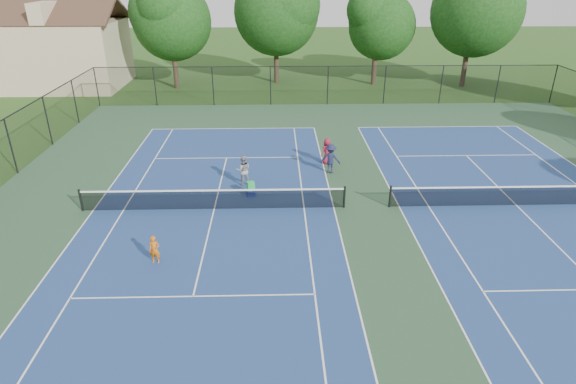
{
  "coord_description": "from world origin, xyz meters",
  "views": [
    {
      "loc": [
        -4.16,
        -19.6,
        10.14
      ],
      "look_at": [
        -3.65,
        -1.0,
        1.3
      ],
      "focal_mm": 30.0,
      "sensor_mm": 36.0,
      "label": 1
    }
  ],
  "objects_px": {
    "tree_back_a": "(170,17)",
    "tree_back_c": "(378,22)",
    "child_player": "(154,250)",
    "bystander_b": "(331,159)",
    "tree_back_d": "(474,7)",
    "tree_back_b": "(276,8)",
    "clapboard_house": "(63,51)",
    "ball_crate": "(251,193)",
    "instructor": "(243,170)",
    "ball_hopper": "(251,186)",
    "bystander_c": "(327,151)"
  },
  "relations": [
    {
      "from": "tree_back_a",
      "to": "tree_back_c",
      "type": "distance_m",
      "value": 18.04
    },
    {
      "from": "child_player",
      "to": "bystander_b",
      "type": "distance_m",
      "value": 11.24
    },
    {
      "from": "tree_back_d",
      "to": "tree_back_c",
      "type": "bearing_deg",
      "value": 172.87
    },
    {
      "from": "bystander_b",
      "to": "child_player",
      "type": "bearing_deg",
      "value": 65.13
    },
    {
      "from": "tree_back_b",
      "to": "child_player",
      "type": "distance_m",
      "value": 31.24
    },
    {
      "from": "clapboard_house",
      "to": "ball_crate",
      "type": "bearing_deg",
      "value": -53.34
    },
    {
      "from": "instructor",
      "to": "child_player",
      "type": "bearing_deg",
      "value": 59.26
    },
    {
      "from": "tree_back_c",
      "to": "child_player",
      "type": "xyz_separation_m",
      "value": [
        -13.7,
        -29.29,
        -4.92
      ]
    },
    {
      "from": "instructor",
      "to": "bystander_b",
      "type": "distance_m",
      "value": 4.77
    },
    {
      "from": "bystander_b",
      "to": "ball_crate",
      "type": "relative_size",
      "value": 4.21
    },
    {
      "from": "tree_back_c",
      "to": "tree_back_d",
      "type": "bearing_deg",
      "value": -7.13
    },
    {
      "from": "tree_back_a",
      "to": "ball_hopper",
      "type": "height_order",
      "value": "tree_back_a"
    },
    {
      "from": "tree_back_a",
      "to": "bystander_c",
      "type": "height_order",
      "value": "tree_back_a"
    },
    {
      "from": "clapboard_house",
      "to": "instructor",
      "type": "bearing_deg",
      "value": -52.37
    },
    {
      "from": "child_player",
      "to": "bystander_b",
      "type": "xyz_separation_m",
      "value": [
        7.46,
        8.4,
        0.24
      ]
    },
    {
      "from": "tree_back_b",
      "to": "clapboard_house",
      "type": "xyz_separation_m",
      "value": [
        -19.0,
        -1.0,
        -3.5
      ]
    },
    {
      "from": "instructor",
      "to": "ball_hopper",
      "type": "relative_size",
      "value": 3.61
    },
    {
      "from": "instructor",
      "to": "bystander_c",
      "type": "bearing_deg",
      "value": -156.7
    },
    {
      "from": "tree_back_c",
      "to": "tree_back_b",
      "type": "bearing_deg",
      "value": 173.66
    },
    {
      "from": "tree_back_d",
      "to": "bystander_c",
      "type": "xyz_separation_m",
      "value": [
        -14.3,
        -18.57,
        -6.1
      ]
    },
    {
      "from": "tree_back_d",
      "to": "bystander_c",
      "type": "relative_size",
      "value": 7.1
    },
    {
      "from": "tree_back_c",
      "to": "ball_crate",
      "type": "distance_m",
      "value": 26.4
    },
    {
      "from": "tree_back_d",
      "to": "clapboard_house",
      "type": "height_order",
      "value": "tree_back_d"
    },
    {
      "from": "tree_back_a",
      "to": "ball_hopper",
      "type": "xyz_separation_m",
      "value": [
        7.63,
        -22.68,
        -5.5
      ]
    },
    {
      "from": "bystander_b",
      "to": "bystander_c",
      "type": "height_order",
      "value": "bystander_b"
    },
    {
      "from": "tree_back_d",
      "to": "ball_hopper",
      "type": "xyz_separation_m",
      "value": [
        -18.37,
        -22.68,
        -6.29
      ]
    },
    {
      "from": "child_player",
      "to": "instructor",
      "type": "relative_size",
      "value": 0.71
    },
    {
      "from": "clapboard_house",
      "to": "instructor",
      "type": "distance_m",
      "value": 28.27
    },
    {
      "from": "bystander_b",
      "to": "ball_hopper",
      "type": "height_order",
      "value": "bystander_b"
    },
    {
      "from": "ball_crate",
      "to": "ball_hopper",
      "type": "xyz_separation_m",
      "value": [
        0.0,
        0.0,
        0.38
      ]
    },
    {
      "from": "clapboard_house",
      "to": "tree_back_b",
      "type": "bearing_deg",
      "value": 3.01
    },
    {
      "from": "tree_back_b",
      "to": "tree_back_c",
      "type": "xyz_separation_m",
      "value": [
        9.0,
        -1.0,
        -1.11
      ]
    },
    {
      "from": "child_player",
      "to": "ball_hopper",
      "type": "bearing_deg",
      "value": 64.22
    },
    {
      "from": "tree_back_c",
      "to": "instructor",
      "type": "bearing_deg",
      "value": -115.82
    },
    {
      "from": "bystander_b",
      "to": "tree_back_b",
      "type": "bearing_deg",
      "value": -66.1
    },
    {
      "from": "tree_back_d",
      "to": "bystander_c",
      "type": "bearing_deg",
      "value": -127.6
    },
    {
      "from": "bystander_c",
      "to": "instructor",
      "type": "bearing_deg",
      "value": -2.32
    },
    {
      "from": "tree_back_d",
      "to": "clapboard_house",
      "type": "xyz_separation_m",
      "value": [
        -36.0,
        1.0,
        -3.73
      ]
    },
    {
      "from": "tree_back_b",
      "to": "tree_back_d",
      "type": "relative_size",
      "value": 0.97
    },
    {
      "from": "tree_back_a",
      "to": "instructor",
      "type": "height_order",
      "value": "tree_back_a"
    },
    {
      "from": "tree_back_b",
      "to": "ball_crate",
      "type": "xyz_separation_m",
      "value": [
        -1.37,
        -24.68,
        -6.44
      ]
    },
    {
      "from": "tree_back_c",
      "to": "instructor",
      "type": "relative_size",
      "value": 5.32
    },
    {
      "from": "tree_back_b",
      "to": "bystander_c",
      "type": "height_order",
      "value": "tree_back_b"
    },
    {
      "from": "tree_back_b",
      "to": "ball_hopper",
      "type": "bearing_deg",
      "value": -93.18
    },
    {
      "from": "ball_hopper",
      "to": "clapboard_house",
      "type": "bearing_deg",
      "value": 126.66
    },
    {
      "from": "tree_back_c",
      "to": "ball_crate",
      "type": "height_order",
      "value": "tree_back_c"
    },
    {
      "from": "tree_back_b",
      "to": "tree_back_d",
      "type": "height_order",
      "value": "tree_back_d"
    },
    {
      "from": "tree_back_d",
      "to": "child_player",
      "type": "relative_size",
      "value": 9.25
    },
    {
      "from": "clapboard_house",
      "to": "child_player",
      "type": "xyz_separation_m",
      "value": [
        14.3,
        -29.29,
        -2.53
      ]
    },
    {
      "from": "tree_back_b",
      "to": "bystander_b",
      "type": "relative_size",
      "value": 6.23
    }
  ]
}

